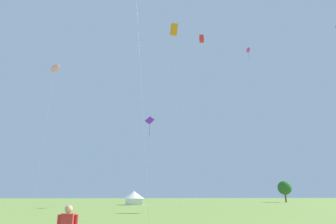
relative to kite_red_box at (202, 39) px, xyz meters
name	(u,v)px	position (x,y,z in m)	size (l,w,h in m)	color
kite_red_box	(202,39)	(0.00, 0.00, 0.00)	(1.80, 2.41, 31.18)	red
kite_orange_box	(174,30)	(-6.56, -8.79, -4.02)	(1.09, 2.86, 27.23)	orange
kite_pink_parafoil	(55,68)	(-29.19, 11.67, -2.28)	(3.44, 4.04, 28.65)	pink
kite_magenta_parafoil	(248,51)	(12.07, 6.52, 1.93)	(1.41, 2.18, 32.75)	#E02DA3
kite_purple_diamond	(150,122)	(-8.94, 9.26, -14.04)	(1.98, 2.82, 17.50)	purple
festival_tent_left	(134,197)	(-11.53, 17.49, -28.65)	(4.37, 4.37, 2.84)	white
tree_distant_right	(285,188)	(32.29, 34.57, -26.20)	(3.93, 3.93, 6.01)	brown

